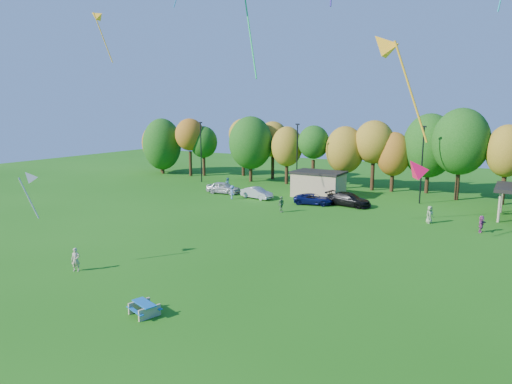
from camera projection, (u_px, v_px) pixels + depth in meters
The scene contains 19 objects.
ground at pixel (198, 353), 20.81m from camera, with size 160.00×160.00×0.00m, color #19600F.
tree_line at pixel (406, 149), 58.90m from camera, with size 93.57×10.55×11.15m.
lamp_posts at pixel (422, 162), 52.89m from camera, with size 64.50×0.25×9.09m.
utility_building at pixel (318, 184), 57.75m from camera, with size 6.30×4.30×3.25m.
picnic_table at pixel (144, 308), 24.60m from camera, with size 1.92×1.74×0.69m.
kite_flyer at pixel (76, 260), 31.17m from camera, with size 0.60×0.39×1.63m, color #C3A992.
car_a at pixel (223, 188), 60.03m from camera, with size 1.82×4.52×1.54m, color #B9B9B9.
car_b at pixel (257, 193), 56.68m from camera, with size 1.47×4.23×1.39m, color #ACACB2.
car_c at pixel (313, 199), 53.16m from camera, with size 2.08×4.51×1.25m, color #0C1249.
car_d at pixel (348, 199), 52.32m from camera, with size 2.13×5.25×1.52m, color black.
far_person_0 at pixel (281, 204), 49.06m from camera, with size 1.02×0.42×1.74m, color #598350.
far_person_1 at pixel (430, 215), 44.33m from camera, with size 0.84×0.54×1.71m, color #8EA36F.
far_person_2 at pixel (228, 184), 62.07m from camera, with size 0.87×0.68×1.80m, color teal.
far_person_3 at pixel (232, 192), 56.20m from camera, with size 1.10×0.64×1.71m, color #5172B2.
far_person_4 at pixel (481, 224), 41.05m from camera, with size 1.44×0.46×1.55m, color #A54486.
kite_2 at pixel (415, 168), 18.36m from camera, with size 1.42×1.31×1.13m.
kite_7 at pixel (29, 178), 31.10m from camera, with size 1.86×1.71×3.35m.
kite_9 at pixel (383, 46), 21.78m from camera, with size 3.25×1.31×5.42m.
kite_14 at pixel (96, 16), 44.67m from camera, with size 3.10×1.56×5.32m.
Camera 1 is at (11.98, -15.19, 10.96)m, focal length 32.00 mm.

